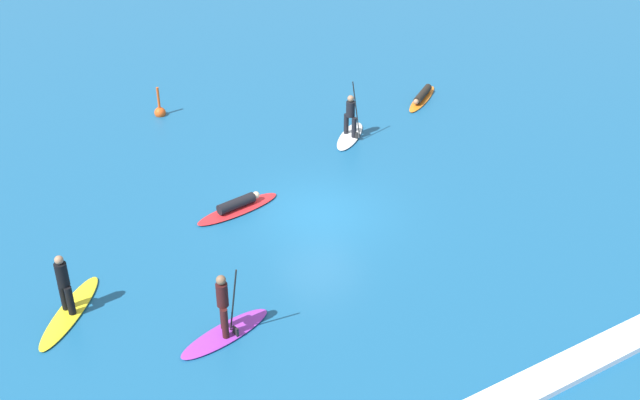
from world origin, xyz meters
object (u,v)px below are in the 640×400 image
surfer_on_yellow_board (67,300)px  surfer_on_orange_board (422,97)px  marker_buoy (160,111)px  surfer_on_purple_board (225,321)px  surfer_on_red_board (238,206)px  surfer_on_white_board (350,127)px

surfer_on_yellow_board → surfer_on_orange_board: 17.88m
surfer_on_yellow_board → marker_buoy: 12.51m
surfer_on_purple_board → surfer_on_orange_board: 16.36m
surfer_on_red_board → marker_buoy: bearing=78.5°
surfer_on_orange_board → marker_buoy: bearing=-57.9°
surfer_on_white_board → surfer_on_yellow_board: size_ratio=0.83×
surfer_on_red_board → surfer_on_white_board: (5.99, 2.54, 0.30)m
surfer_on_yellow_board → surfer_on_orange_board: size_ratio=1.05×
surfer_on_white_board → surfer_on_purple_board: 11.95m
surfer_on_white_board → surfer_on_orange_board: surfer_on_white_board is taller
surfer_on_white_board → surfer_on_yellow_board: bearing=-19.1°
surfer_on_red_board → surfer_on_purple_board: size_ratio=1.09×
surfer_on_white_board → surfer_on_purple_board: size_ratio=0.82×
surfer_on_red_board → surfer_on_purple_board: 6.15m
surfer_on_purple_board → surfer_on_white_board: bearing=28.4°
surfer_on_yellow_board → surfer_on_purple_board: 4.40m
surfer_on_red_board → marker_buoy: marker_buoy is taller
surfer_on_yellow_board → surfer_on_white_board: bearing=-26.0°
surfer_on_purple_board → marker_buoy: (3.39, 13.54, -0.30)m
surfer_on_orange_board → marker_buoy: (-10.05, 4.23, 0.02)m
surfer_on_purple_board → marker_buoy: size_ratio=2.17×
surfer_on_red_board → surfer_on_yellow_board: bearing=-167.1°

